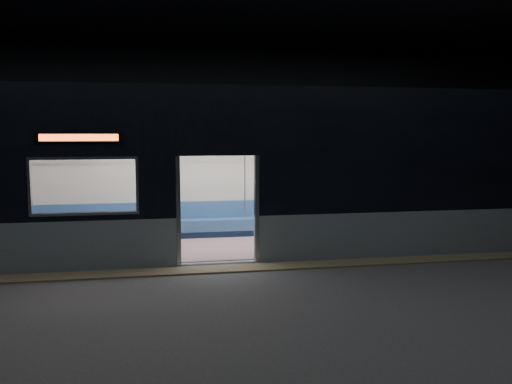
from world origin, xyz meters
name	(u,v)px	position (x,y,z in m)	size (l,w,h in m)	color
station_floor	(226,278)	(0.00, 0.00, -0.01)	(24.00, 14.00, 0.01)	#47494C
station_envelope	(224,60)	(0.00, 0.00, 3.66)	(24.00, 14.00, 5.00)	black
tactile_strip	(222,269)	(0.00, 0.55, 0.01)	(22.80, 0.50, 0.03)	#8C7F59
metro_car	(209,162)	(0.00, 2.54, 1.85)	(18.00, 3.04, 3.35)	#8999A3
passenger	(397,200)	(4.80, 3.55, 0.80)	(0.40, 0.69, 1.37)	black
handbag	(399,206)	(4.75, 3.32, 0.68)	(0.29, 0.25, 0.15)	black
transit_map	(395,171)	(4.88, 3.85, 1.50)	(1.06, 0.03, 0.69)	white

